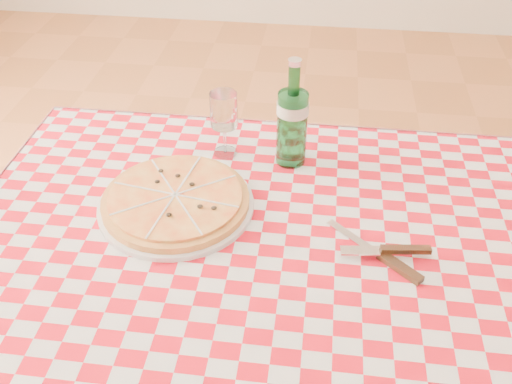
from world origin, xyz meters
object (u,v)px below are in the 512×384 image
(wine_glass, at_px, (224,124))
(water_bottle, at_px, (293,113))
(dining_table, at_px, (261,265))
(pizza_plate, at_px, (176,199))

(wine_glass, bearing_deg, water_bottle, -4.20)
(water_bottle, distance_m, wine_glass, 0.17)
(wine_glass, bearing_deg, dining_table, -65.86)
(water_bottle, bearing_deg, pizza_plate, -138.38)
(pizza_plate, bearing_deg, water_bottle, 41.62)
(dining_table, relative_size, pizza_plate, 3.45)
(water_bottle, xyz_separation_m, wine_glass, (-0.17, 0.01, -0.05))
(dining_table, xyz_separation_m, pizza_plate, (-0.20, 0.06, 0.12))
(water_bottle, relative_size, wine_glass, 1.60)
(dining_table, height_order, wine_glass, wine_glass)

